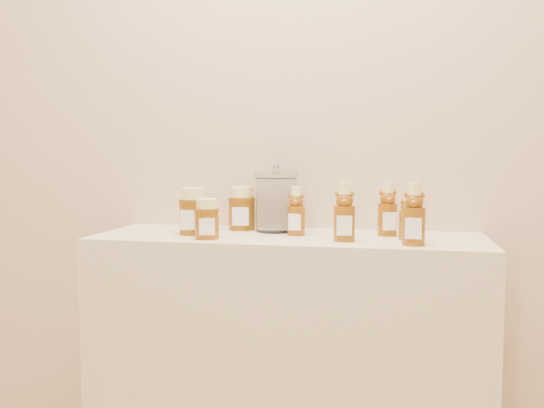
% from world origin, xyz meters
% --- Properties ---
extents(wall_back, '(3.50, 0.02, 2.70)m').
position_xyz_m(wall_back, '(0.00, 1.75, 1.35)').
color(wall_back, tan).
rests_on(wall_back, ground).
extents(display_table, '(1.20, 0.40, 0.90)m').
position_xyz_m(display_table, '(0.00, 1.55, 0.45)').
color(display_table, beige).
rests_on(display_table, ground).
extents(bear_bottle_back_left, '(0.06, 0.06, 0.17)m').
position_xyz_m(bear_bottle_back_left, '(0.02, 1.57, 0.99)').
color(bear_bottle_back_left, '#643407').
rests_on(bear_bottle_back_left, display_table).
extents(bear_bottle_back_mid, '(0.08, 0.08, 0.19)m').
position_xyz_m(bear_bottle_back_mid, '(0.30, 1.62, 0.99)').
color(bear_bottle_back_mid, '#643407').
rests_on(bear_bottle_back_mid, display_table).
extents(bear_bottle_back_right, '(0.07, 0.07, 0.16)m').
position_xyz_m(bear_bottle_back_right, '(0.36, 1.54, 0.98)').
color(bear_bottle_back_right, '#643407').
rests_on(bear_bottle_back_right, display_table).
extents(bear_bottle_front_left, '(0.07, 0.07, 0.19)m').
position_xyz_m(bear_bottle_front_left, '(0.18, 1.47, 1.00)').
color(bear_bottle_front_left, '#643407').
rests_on(bear_bottle_front_left, display_table).
extents(bear_bottle_front_right, '(0.07, 0.07, 0.19)m').
position_xyz_m(bear_bottle_front_right, '(0.37, 1.43, 1.00)').
color(bear_bottle_front_right, '#643407').
rests_on(bear_bottle_front_right, display_table).
extents(honey_jar_left, '(0.10, 0.10, 0.15)m').
position_xyz_m(honey_jar_left, '(-0.30, 1.53, 0.97)').
color(honey_jar_left, '#643407').
rests_on(honey_jar_left, display_table).
extents(honey_jar_back, '(0.10, 0.10, 0.14)m').
position_xyz_m(honey_jar_back, '(-0.18, 1.66, 0.97)').
color(honey_jar_back, '#643407').
rests_on(honey_jar_back, display_table).
extents(honey_jar_front, '(0.10, 0.10, 0.12)m').
position_xyz_m(honey_jar_front, '(-0.23, 1.44, 0.96)').
color(honey_jar_front, '#643407').
rests_on(honey_jar_front, display_table).
extents(glass_canister, '(0.18, 0.18, 0.21)m').
position_xyz_m(glass_canister, '(-0.06, 1.64, 1.01)').
color(glass_canister, white).
rests_on(glass_canister, display_table).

